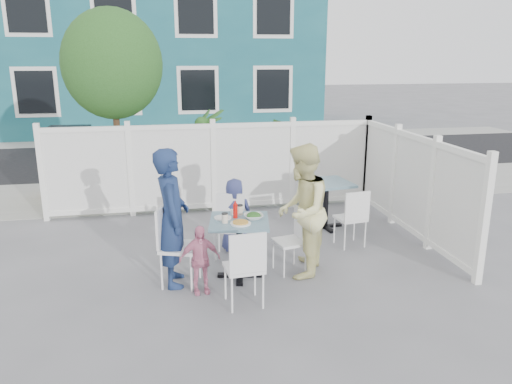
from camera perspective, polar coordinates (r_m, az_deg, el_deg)
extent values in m
plane|color=slate|center=(6.92, -3.44, -8.14)|extent=(80.00, 80.00, 0.00)
cube|color=gray|center=(10.50, -6.11, 0.10)|extent=(24.00, 2.60, 0.01)
cube|color=black|center=(14.09, -7.38, 4.00)|extent=(24.00, 5.00, 0.01)
cube|color=gray|center=(17.14, -8.03, 6.01)|extent=(24.00, 1.60, 0.01)
cube|color=#185663|center=(20.30, -10.34, 15.85)|extent=(11.00, 6.00, 6.00)
cube|color=black|center=(17.50, -18.34, 10.85)|extent=(1.20, 0.04, 1.40)
cube|color=black|center=(17.45, -4.96, 11.54)|extent=(1.20, 0.04, 1.40)
cube|color=black|center=(17.51, -19.06, 19.01)|extent=(1.20, 0.04, 1.40)
cube|color=black|center=(17.46, -5.16, 19.75)|extent=(1.20, 0.04, 1.40)
cube|color=white|center=(8.95, -4.87, 2.83)|extent=(5.80, 0.04, 1.40)
cube|color=white|center=(8.82, -4.98, 7.53)|extent=(5.86, 0.08, 0.08)
cube|color=white|center=(9.15, -4.76, -1.82)|extent=(5.86, 0.08, 0.12)
cube|color=white|center=(8.10, 17.42, 0.82)|extent=(0.04, 3.60, 1.40)
cube|color=white|center=(7.95, 17.85, 5.98)|extent=(0.08, 3.66, 0.08)
cube|color=white|center=(8.31, 17.01, -4.26)|extent=(0.08, 3.66, 0.12)
cylinder|color=#382316|center=(9.76, -15.51, 5.64)|extent=(0.12, 0.12, 2.40)
ellipsoid|color=#204919|center=(9.63, -16.12, 13.87)|extent=(1.80, 1.62, 1.98)
cube|color=gold|center=(10.66, -20.34, 3.13)|extent=(0.75, 0.56, 1.34)
imported|color=#204919|center=(9.61, -5.93, 4.10)|extent=(1.23, 1.23, 1.78)
imported|color=#204919|center=(9.89, 5.43, 3.74)|extent=(1.44, 1.59, 1.55)
cube|color=#477783|center=(6.25, -1.93, -3.39)|extent=(0.84, 0.84, 0.04)
cylinder|color=black|center=(6.38, -1.90, -6.58)|extent=(0.08, 0.08, 0.71)
cube|color=black|center=(6.52, -1.87, -9.46)|extent=(0.58, 0.18, 0.04)
cube|color=black|center=(6.52, -1.87, -9.46)|extent=(0.18, 0.58, 0.04)
cube|color=#477783|center=(8.13, 8.08, 1.01)|extent=(0.83, 0.83, 0.04)
cylinder|color=black|center=(8.24, 7.98, -1.55)|extent=(0.08, 0.08, 0.72)
cube|color=black|center=(8.35, 7.89, -3.91)|extent=(0.59, 0.16, 0.04)
cube|color=black|center=(8.35, 7.89, -3.91)|extent=(0.16, 0.59, 0.04)
cube|color=white|center=(6.21, -8.66, -6.26)|extent=(0.56, 0.57, 0.04)
cube|color=white|center=(6.18, -10.59, -3.79)|extent=(0.18, 0.44, 0.49)
cylinder|color=white|center=(6.43, -6.48, -7.76)|extent=(0.03, 0.03, 0.49)
cylinder|color=white|center=(6.09, -7.41, -9.18)|extent=(0.03, 0.03, 0.49)
cylinder|color=white|center=(6.53, -9.64, -7.51)|extent=(0.03, 0.03, 0.49)
cylinder|color=white|center=(6.19, -10.74, -8.89)|extent=(0.03, 0.03, 0.49)
cube|color=white|center=(6.54, 3.85, -5.71)|extent=(0.44, 0.45, 0.04)
cube|color=white|center=(6.54, 5.24, -3.62)|extent=(0.11, 0.38, 0.41)
cylinder|color=white|center=(6.42, 3.24, -8.10)|extent=(0.02, 0.02, 0.41)
cylinder|color=white|center=(6.69, 1.99, -7.07)|extent=(0.02, 0.02, 0.41)
cylinder|color=white|center=(6.55, 5.69, -7.64)|extent=(0.02, 0.02, 0.41)
cylinder|color=white|center=(6.82, 4.36, -6.67)|extent=(0.02, 0.02, 0.41)
cube|color=white|center=(6.98, -3.11, -4.15)|extent=(0.49, 0.47, 0.04)
cube|color=white|center=(7.08, -2.93, -1.86)|extent=(0.39, 0.14, 0.43)
cylinder|color=white|center=(6.89, -1.87, -6.32)|extent=(0.02, 0.02, 0.43)
cylinder|color=white|center=(6.94, -4.68, -6.20)|extent=(0.02, 0.02, 0.43)
cylinder|color=white|center=(7.19, -1.55, -5.37)|extent=(0.02, 0.02, 0.43)
cylinder|color=white|center=(7.23, -4.25, -5.27)|extent=(0.02, 0.02, 0.43)
cube|color=white|center=(5.68, -1.41, -8.65)|extent=(0.45, 0.43, 0.04)
cube|color=white|center=(5.42, -0.92, -7.04)|extent=(0.42, 0.07, 0.45)
cylinder|color=white|center=(5.89, -3.52, -10.17)|extent=(0.02, 0.02, 0.45)
cylinder|color=white|center=(5.97, -0.13, -9.78)|extent=(0.02, 0.02, 0.45)
cylinder|color=white|center=(5.59, -2.76, -11.61)|extent=(0.02, 0.02, 0.45)
cylinder|color=white|center=(5.67, 0.82, -11.18)|extent=(0.02, 0.02, 0.45)
cube|color=white|center=(7.53, 10.72, -2.96)|extent=(0.45, 0.43, 0.04)
cube|color=white|center=(7.31, 11.51, -1.62)|extent=(0.40, 0.09, 0.42)
cylinder|color=white|center=(7.65, 8.94, -4.26)|extent=(0.02, 0.02, 0.42)
cylinder|color=white|center=(7.81, 11.14, -3.95)|extent=(0.02, 0.02, 0.42)
cylinder|color=white|center=(7.39, 10.11, -5.03)|extent=(0.02, 0.02, 0.42)
cylinder|color=white|center=(7.55, 12.37, -4.70)|extent=(0.02, 0.02, 0.42)
imported|color=navy|center=(6.13, -9.58, -2.93)|extent=(0.41, 0.63, 1.71)
imported|color=#DDD34D|center=(6.33, 5.26, -2.18)|extent=(0.93, 1.03, 1.71)
imported|color=navy|center=(7.20, -2.43, -2.63)|extent=(0.53, 0.35, 1.06)
imported|color=pink|center=(5.99, -6.45, -7.69)|extent=(0.51, 0.26, 0.84)
cylinder|color=white|center=(6.09, -1.77, -3.61)|extent=(0.26, 0.26, 0.02)
cylinder|color=white|center=(6.31, -3.82, -2.96)|extent=(0.22, 0.22, 0.02)
imported|color=white|center=(6.27, -0.26, -2.84)|extent=(0.24, 0.24, 0.06)
cylinder|color=beige|center=(6.13, -3.59, -3.03)|extent=(0.08, 0.08, 0.11)
cylinder|color=beige|center=(6.42, -1.86, -2.09)|extent=(0.08, 0.08, 0.12)
cylinder|color=red|center=(6.29, -2.38, -2.18)|extent=(0.06, 0.06, 0.18)
cylinder|color=white|center=(6.43, -2.79, -2.29)|extent=(0.03, 0.03, 0.08)
cylinder|color=black|center=(6.46, -2.58, -2.24)|extent=(0.03, 0.03, 0.07)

